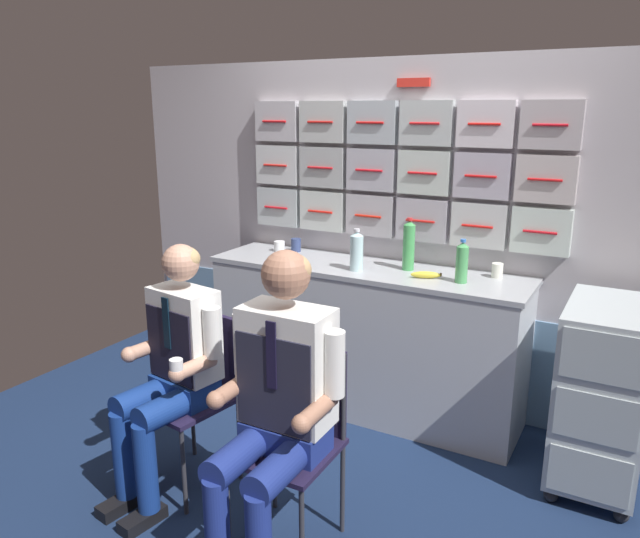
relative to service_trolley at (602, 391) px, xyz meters
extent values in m
cube|color=#172646|center=(-1.18, -0.91, -0.53)|extent=(4.80, 4.80, 0.04)
cube|color=#B8B2B9|center=(-1.18, 0.47, 0.57)|extent=(4.20, 0.06, 2.15)
cube|color=#658AAD|center=(-1.18, 0.43, -0.17)|extent=(4.12, 0.01, 0.67)
cube|color=#B3BDC1|center=(-2.15, 0.41, 0.69)|extent=(0.32, 0.06, 0.26)
cylinder|color=red|center=(-2.15, 0.37, 0.69)|extent=(0.18, 0.01, 0.01)
cube|color=silver|center=(-1.80, 0.41, 0.69)|extent=(0.32, 0.06, 0.26)
cylinder|color=red|center=(-1.80, 0.37, 0.69)|extent=(0.18, 0.01, 0.01)
cube|color=#B1ADB5|center=(-1.46, 0.41, 0.69)|extent=(0.32, 0.06, 0.26)
cylinder|color=red|center=(-1.46, 0.37, 0.69)|extent=(0.18, 0.01, 0.01)
cube|color=#AFA9B7|center=(-1.11, 0.41, 0.69)|extent=(0.32, 0.06, 0.26)
cylinder|color=red|center=(-1.11, 0.37, 0.69)|extent=(0.18, 0.01, 0.01)
cube|color=silver|center=(-0.77, 0.41, 0.69)|extent=(0.32, 0.06, 0.26)
cylinder|color=red|center=(-0.77, 0.37, 0.69)|extent=(0.18, 0.01, 0.01)
cube|color=silver|center=(-0.42, 0.41, 0.69)|extent=(0.32, 0.06, 0.26)
cylinder|color=red|center=(-0.42, 0.37, 0.69)|extent=(0.18, 0.01, 0.01)
cube|color=silver|center=(-2.15, 0.41, 0.98)|extent=(0.32, 0.06, 0.26)
cylinder|color=red|center=(-2.15, 0.37, 0.98)|extent=(0.18, 0.01, 0.01)
cube|color=#A9ADAE|center=(-1.80, 0.41, 0.98)|extent=(0.32, 0.06, 0.26)
cylinder|color=red|center=(-1.80, 0.37, 0.98)|extent=(0.18, 0.01, 0.01)
cube|color=#AFADBA|center=(-1.46, 0.41, 0.98)|extent=(0.32, 0.06, 0.26)
cylinder|color=red|center=(-1.46, 0.37, 0.98)|extent=(0.18, 0.01, 0.01)
cube|color=silver|center=(-1.11, 0.41, 0.98)|extent=(0.32, 0.06, 0.26)
cylinder|color=red|center=(-1.11, 0.37, 0.98)|extent=(0.18, 0.01, 0.01)
cube|color=#B2AABC|center=(-0.77, 0.41, 0.98)|extent=(0.32, 0.06, 0.26)
cylinder|color=red|center=(-0.77, 0.37, 0.98)|extent=(0.18, 0.01, 0.01)
cube|color=#BFB4B5|center=(-0.42, 0.41, 0.98)|extent=(0.32, 0.06, 0.26)
cylinder|color=red|center=(-0.42, 0.37, 0.98)|extent=(0.18, 0.01, 0.01)
cube|color=#BCB9C1|center=(-2.15, 0.41, 1.26)|extent=(0.32, 0.06, 0.26)
cylinder|color=red|center=(-2.15, 0.37, 1.26)|extent=(0.18, 0.01, 0.01)
cube|color=#B7BBBA|center=(-1.80, 0.41, 1.26)|extent=(0.32, 0.06, 0.26)
cylinder|color=red|center=(-1.80, 0.37, 1.26)|extent=(0.18, 0.01, 0.01)
cube|color=#ABB4BC|center=(-1.46, 0.41, 1.26)|extent=(0.32, 0.06, 0.26)
cylinder|color=red|center=(-1.46, 0.37, 1.26)|extent=(0.18, 0.01, 0.01)
cube|color=#B7BFC0|center=(-1.11, 0.41, 1.26)|extent=(0.32, 0.06, 0.26)
cylinder|color=red|center=(-1.11, 0.37, 1.26)|extent=(0.18, 0.01, 0.01)
cube|color=silver|center=(-0.77, 0.41, 1.26)|extent=(0.32, 0.06, 0.26)
cylinder|color=red|center=(-0.77, 0.37, 1.26)|extent=(0.18, 0.01, 0.01)
cube|color=#B2A9AF|center=(-0.42, 0.41, 1.26)|extent=(0.32, 0.06, 0.26)
cylinder|color=red|center=(-0.42, 0.37, 1.26)|extent=(0.18, 0.01, 0.01)
cube|color=red|center=(-1.21, 0.42, 1.49)|extent=(0.20, 0.02, 0.05)
cube|color=#B6BAC1|center=(-1.38, 0.18, -0.06)|extent=(1.94, 0.52, 0.89)
cube|color=#A6ABB1|center=(-1.38, 0.18, 0.40)|extent=(1.98, 0.53, 0.03)
sphere|color=black|center=(-0.16, -0.27, -0.47)|extent=(0.07, 0.07, 0.07)
sphere|color=black|center=(0.16, -0.27, -0.47)|extent=(0.07, 0.07, 0.07)
sphere|color=black|center=(-0.16, 0.28, -0.47)|extent=(0.07, 0.07, 0.07)
sphere|color=black|center=(0.16, 0.28, -0.47)|extent=(0.07, 0.07, 0.07)
cube|color=silver|center=(0.00, 0.00, 0.00)|extent=(0.40, 0.64, 0.88)
cube|color=#A1AEB2|center=(0.00, -0.32, -0.29)|extent=(0.35, 0.01, 0.23)
cube|color=#A1AEB2|center=(0.00, -0.32, 0.00)|extent=(0.35, 0.01, 0.23)
cube|color=#A1AEB2|center=(0.00, -0.32, 0.29)|extent=(0.35, 0.01, 0.23)
cylinder|color=#28282D|center=(0.00, -0.30, 0.42)|extent=(0.32, 0.02, 0.02)
cylinder|color=#2D2D33|center=(-2.00, -1.16, -0.28)|extent=(0.02, 0.02, 0.44)
cylinder|color=#2D2D33|center=(-1.64, -1.21, -0.28)|extent=(0.02, 0.02, 0.44)
cylinder|color=#2D2D33|center=(-1.95, -0.80, -0.28)|extent=(0.02, 0.02, 0.44)
cylinder|color=#2D2D33|center=(-1.59, -0.85, -0.28)|extent=(0.02, 0.02, 0.44)
cube|color=#1E1834|center=(-1.79, -1.00, -0.05)|extent=(0.46, 0.46, 0.02)
cube|color=#1E1834|center=(-1.77, -0.82, 0.16)|extent=(0.37, 0.08, 0.40)
cylinder|color=#2D2D33|center=(-1.95, -0.80, 0.16)|extent=(0.02, 0.02, 0.40)
cylinder|color=#2D2D33|center=(-1.59, -0.85, 0.16)|extent=(0.02, 0.02, 0.40)
cube|color=black|center=(-1.93, -1.34, -0.48)|extent=(0.12, 0.23, 0.06)
cube|color=black|center=(-1.76, -1.37, -0.48)|extent=(0.12, 0.23, 0.06)
cylinder|color=navy|center=(-1.93, -1.30, -0.23)|extent=(0.10, 0.10, 0.43)
cylinder|color=navy|center=(-1.76, -1.33, -0.23)|extent=(0.10, 0.10, 0.43)
cylinder|color=navy|center=(-1.90, -1.15, 0.01)|extent=(0.18, 0.37, 0.13)
cylinder|color=navy|center=(-1.73, -1.17, 0.01)|extent=(0.18, 0.37, 0.13)
cube|color=navy|center=(-1.79, -1.00, 0.02)|extent=(0.34, 0.25, 0.12)
cube|color=white|center=(-1.79, -0.98, 0.30)|extent=(0.36, 0.23, 0.44)
cube|color=black|center=(-1.81, -1.08, 0.27)|extent=(0.30, 0.06, 0.36)
cube|color=black|center=(-1.81, -1.09, 0.38)|extent=(0.04, 0.01, 0.25)
cylinder|color=white|center=(-1.99, -0.95, 0.35)|extent=(0.08, 0.08, 0.24)
cylinder|color=tan|center=(-1.98, -1.06, 0.21)|extent=(0.10, 0.23, 0.07)
sphere|color=tan|center=(-2.00, -1.16, 0.21)|extent=(0.08, 0.08, 0.08)
cylinder|color=white|center=(-1.60, -1.01, 0.35)|extent=(0.08, 0.08, 0.24)
cylinder|color=tan|center=(-1.63, -1.11, 0.21)|extent=(0.10, 0.23, 0.07)
sphere|color=tan|center=(-1.65, -1.21, 0.21)|extent=(0.08, 0.08, 0.08)
cylinder|color=white|center=(-1.65, -1.21, 0.25)|extent=(0.06, 0.06, 0.06)
sphere|color=tan|center=(-1.79, -0.98, 0.65)|extent=(0.18, 0.18, 0.18)
ellipsoid|color=tan|center=(-1.79, -0.97, 0.67)|extent=(0.19, 0.18, 0.12)
cylinder|color=#2D2D33|center=(-1.30, -1.32, -0.28)|extent=(0.02, 0.02, 0.44)
cylinder|color=#2D2D33|center=(-0.94, -1.32, -0.28)|extent=(0.02, 0.02, 0.44)
cylinder|color=#2D2D33|center=(-1.31, -0.96, -0.28)|extent=(0.02, 0.02, 0.44)
cylinder|color=#2D2D33|center=(-0.95, -0.96, -0.28)|extent=(0.02, 0.02, 0.44)
cube|color=#1E1834|center=(-1.12, -1.14, -0.05)|extent=(0.40, 0.40, 0.02)
cube|color=#1E1834|center=(-1.13, -0.95, 0.16)|extent=(0.37, 0.03, 0.40)
cylinder|color=#2D2D33|center=(-1.31, -0.96, 0.16)|extent=(0.02, 0.02, 0.40)
cylinder|color=#2D2D33|center=(-0.95, -0.96, 0.16)|extent=(0.02, 0.02, 0.40)
cylinder|color=navy|center=(-1.22, -1.50, -0.23)|extent=(0.10, 0.10, 0.43)
cylinder|color=navy|center=(-1.22, -1.32, 0.01)|extent=(0.13, 0.40, 0.13)
cylinder|color=navy|center=(-1.02, -1.32, 0.01)|extent=(0.13, 0.40, 0.13)
cube|color=navy|center=(-1.12, -1.14, 0.02)|extent=(0.36, 0.20, 0.12)
cube|color=white|center=(-1.12, -1.12, 0.33)|extent=(0.38, 0.21, 0.50)
cube|color=#232333|center=(-1.12, -1.23, 0.29)|extent=(0.34, 0.02, 0.40)
cube|color=black|center=(-1.12, -1.24, 0.42)|extent=(0.04, 0.01, 0.28)
cylinder|color=white|center=(-1.34, -1.12, 0.38)|extent=(0.08, 0.08, 0.27)
cylinder|color=#A6735B|center=(-1.32, -1.24, 0.23)|extent=(0.07, 0.25, 0.07)
sphere|color=#A6735B|center=(-1.32, -1.35, 0.23)|extent=(0.08, 0.08, 0.08)
cylinder|color=white|center=(-0.91, -1.12, 0.38)|extent=(0.08, 0.08, 0.27)
cylinder|color=#A6735B|center=(-0.93, -1.23, 0.23)|extent=(0.07, 0.25, 0.07)
sphere|color=#A6735B|center=(-0.92, -1.34, 0.23)|extent=(0.08, 0.08, 0.08)
sphere|color=#A6735B|center=(-1.12, -1.12, 0.72)|extent=(0.20, 0.20, 0.20)
ellipsoid|color=tan|center=(-1.12, -1.11, 0.73)|extent=(0.20, 0.18, 0.14)
cylinder|color=#45A256|center=(-1.13, 0.24, 0.55)|extent=(0.07, 0.07, 0.27)
cone|color=#45A256|center=(-1.13, 0.24, 0.70)|extent=(0.07, 0.07, 0.02)
cylinder|color=red|center=(-1.13, 0.24, 0.72)|extent=(0.03, 0.03, 0.02)
cylinder|color=#4BA55C|center=(-0.77, 0.13, 0.52)|extent=(0.07, 0.07, 0.20)
cone|color=#4BA55C|center=(-0.77, 0.13, 0.63)|extent=(0.07, 0.07, 0.02)
cylinder|color=blue|center=(-0.77, 0.13, 0.65)|extent=(0.03, 0.03, 0.02)
cylinder|color=silver|center=(-1.39, 0.08, 0.52)|extent=(0.08, 0.08, 0.21)
cone|color=silver|center=(-1.39, 0.08, 0.64)|extent=(0.08, 0.08, 0.02)
cylinder|color=silver|center=(-1.39, 0.08, 0.66)|extent=(0.04, 0.04, 0.02)
cylinder|color=white|center=(-2.06, 0.27, 0.45)|extent=(0.07, 0.07, 0.07)
cylinder|color=#382114|center=(-2.06, 0.27, 0.48)|extent=(0.06, 0.06, 0.01)
cylinder|color=white|center=(-0.62, 0.32, 0.46)|extent=(0.06, 0.06, 0.08)
cylinder|color=#382114|center=(-0.62, 0.32, 0.49)|extent=(0.05, 0.05, 0.01)
cylinder|color=navy|center=(-1.96, 0.32, 0.46)|extent=(0.07, 0.07, 0.09)
cylinder|color=#382114|center=(-1.96, 0.32, 0.50)|extent=(0.06, 0.06, 0.01)
ellipsoid|color=yellow|center=(-0.97, 0.11, 0.44)|extent=(0.17, 0.10, 0.04)
cylinder|color=#4C3819|center=(-0.89, 0.14, 0.44)|extent=(0.01, 0.01, 0.02)
camera|label=1|loc=(0.10, -3.05, 1.35)|focal=33.88mm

